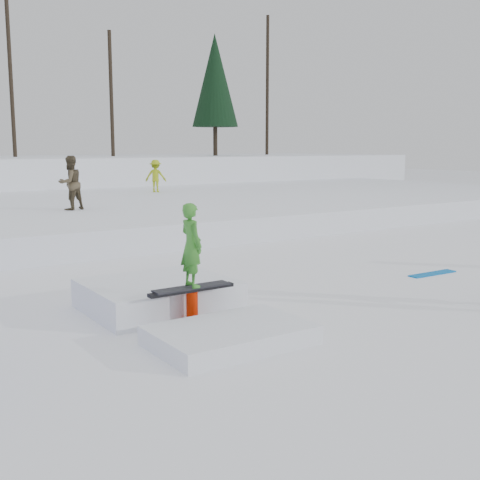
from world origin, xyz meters
TOP-DOWN VIEW (x-y plane):
  - ground at (0.00, 0.00)m, footprint 120.00×120.00m
  - snow_midrise at (0.00, 16.00)m, footprint 50.00×18.00m
  - treeline at (6.18, 28.28)m, footprint 40.24×4.22m
  - walker_olive at (0.50, 12.74)m, footprint 1.12×0.99m
  - walker_ygreen at (6.77, 18.70)m, footprint 1.18×1.09m
  - loose_board_teal at (5.29, 0.81)m, footprint 1.41×0.32m
  - jib_rail_feature at (-1.58, 0.97)m, footprint 2.60×4.40m

SIDE VIEW (x-z plane):
  - ground at x=0.00m, z-range 0.00..0.00m
  - loose_board_teal at x=5.29m, z-range 0.00..0.03m
  - jib_rail_feature at x=-1.58m, z-range -0.75..1.36m
  - snow_midrise at x=0.00m, z-range 0.00..0.80m
  - walker_ygreen at x=6.77m, z-range 0.80..2.39m
  - walker_olive at x=0.50m, z-range 0.80..2.72m
  - treeline at x=6.18m, z-range 2.20..12.70m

